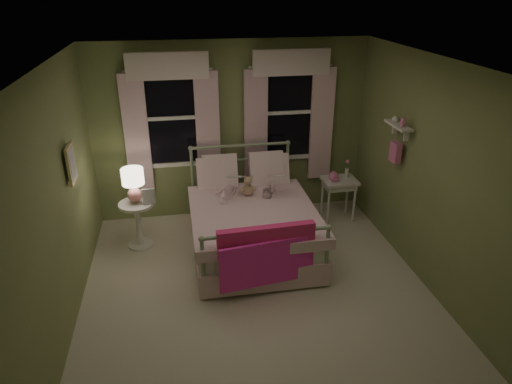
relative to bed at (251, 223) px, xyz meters
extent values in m
plane|color=beige|center=(-0.09, -0.93, -0.38)|extent=(4.20, 4.20, 0.00)
plane|color=white|center=(-0.09, -0.93, 2.22)|extent=(4.20, 4.20, 0.00)
plane|color=#829157|center=(-0.09, 1.17, 0.92)|extent=(4.00, 0.00, 4.00)
plane|color=#829157|center=(-0.09, -3.03, 0.92)|extent=(4.00, 0.00, 4.00)
plane|color=#829157|center=(-2.09, -0.93, 0.92)|extent=(0.00, 4.20, 4.20)
plane|color=#829157|center=(1.91, -0.93, 0.92)|extent=(0.00, 4.20, 4.20)
cube|color=white|center=(0.00, -0.03, 0.04)|extent=(1.44, 1.94, 0.26)
cube|color=white|center=(0.00, -0.03, -0.20)|extent=(1.54, 2.02, 0.30)
cube|color=white|center=(0.00, -0.18, 0.22)|extent=(1.58, 1.75, 0.14)
cylinder|color=#9EB793|center=(-0.69, -0.03, -0.08)|extent=(0.04, 1.90, 0.04)
cylinder|color=#9EB793|center=(0.69, -0.03, -0.08)|extent=(0.04, 1.90, 0.04)
cylinder|color=#9EB793|center=(-0.71, 0.94, 0.19)|extent=(0.04, 0.04, 1.15)
cylinder|color=#9EB793|center=(0.71, 0.94, 0.19)|extent=(0.04, 0.04, 1.15)
sphere|color=#9EB793|center=(-0.71, 0.94, 0.77)|extent=(0.07, 0.07, 0.07)
sphere|color=#9EB793|center=(0.71, 0.94, 0.77)|extent=(0.07, 0.07, 0.07)
cylinder|color=#9EB793|center=(0.00, 0.94, 0.77)|extent=(1.42, 0.04, 0.04)
cylinder|color=#9EB793|center=(0.00, 0.94, 0.55)|extent=(1.38, 0.03, 0.03)
cylinder|color=#9EB793|center=(-0.71, -1.00, 0.02)|extent=(0.04, 0.04, 0.80)
cylinder|color=#9EB793|center=(0.71, -1.00, 0.02)|extent=(0.04, 0.04, 0.80)
sphere|color=#9EB793|center=(-0.71, -1.00, 0.42)|extent=(0.07, 0.07, 0.07)
sphere|color=#9EB793|center=(0.71, -1.00, 0.42)|extent=(0.07, 0.07, 0.07)
cylinder|color=#9EB793|center=(0.00, -1.00, 0.42)|extent=(1.42, 0.04, 0.04)
cube|color=white|center=(-0.38, 0.67, 0.42)|extent=(0.55, 0.32, 0.57)
cube|color=white|center=(0.38, 0.67, 0.42)|extent=(0.55, 0.32, 0.57)
cube|color=white|center=(-0.33, 0.67, 0.50)|extent=(0.48, 0.30, 0.51)
cube|color=white|center=(0.33, 0.67, 0.50)|extent=(0.48, 0.30, 0.51)
cube|color=#E32C72|center=(0.00, -1.00, 0.34)|extent=(1.10, 0.15, 0.32)
cube|color=#FF31B7|center=(0.00, -1.07, 0.07)|extent=(1.10, 0.19, 0.55)
imported|color=#F7D1DD|center=(-0.28, 0.42, 0.59)|extent=(0.33, 0.26, 0.80)
imported|color=#F7D1DD|center=(0.28, 0.42, 0.51)|extent=(0.36, 0.31, 0.64)
imported|color=beige|center=(-0.28, 0.17, 0.58)|extent=(0.22, 0.17, 0.26)
imported|color=beige|center=(0.28, 0.17, 0.54)|extent=(0.20, 0.11, 0.26)
sphere|color=tan|center=(0.00, 0.27, 0.37)|extent=(0.16, 0.16, 0.16)
sphere|color=tan|center=(0.00, 0.25, 0.51)|extent=(0.11, 0.11, 0.11)
sphere|color=tan|center=(-0.04, 0.25, 0.56)|extent=(0.04, 0.04, 0.04)
sphere|color=tan|center=(0.05, 0.25, 0.56)|extent=(0.04, 0.04, 0.04)
sphere|color=tan|center=(-0.08, 0.24, 0.39)|extent=(0.06, 0.06, 0.06)
sphere|color=tan|center=(0.08, 0.24, 0.39)|extent=(0.06, 0.06, 0.06)
sphere|color=#8C6B51|center=(0.00, 0.20, 0.50)|extent=(0.04, 0.04, 0.04)
cylinder|color=white|center=(-1.49, 0.33, 0.25)|extent=(0.46, 0.46, 0.04)
cylinder|color=white|center=(-1.49, 0.33, -0.06)|extent=(0.08, 0.08, 0.60)
cylinder|color=white|center=(-1.49, 0.33, -0.37)|extent=(0.34, 0.34, 0.03)
sphere|color=#D67F7E|center=(-1.49, 0.33, 0.39)|extent=(0.19, 0.19, 0.19)
cylinder|color=pink|center=(-1.49, 0.33, 0.51)|extent=(0.03, 0.03, 0.11)
cylinder|color=#FFEAC6|center=(-1.49, 0.33, 0.65)|extent=(0.29, 0.29, 0.21)
imported|color=beige|center=(-1.39, 0.25, 0.27)|extent=(0.17, 0.23, 0.02)
cube|color=white|center=(1.43, 0.61, 0.25)|extent=(0.50, 0.40, 0.04)
cube|color=white|center=(1.43, 0.61, 0.18)|extent=(0.44, 0.34, 0.08)
cylinder|color=white|center=(1.23, 0.46, -0.07)|extent=(0.04, 0.04, 0.60)
cylinder|color=white|center=(1.63, 0.46, -0.07)|extent=(0.04, 0.04, 0.60)
cylinder|color=white|center=(1.23, 0.76, -0.07)|extent=(0.04, 0.04, 0.60)
cylinder|color=white|center=(1.63, 0.76, -0.07)|extent=(0.04, 0.04, 0.60)
sphere|color=pink|center=(1.33, 0.61, 0.33)|extent=(0.14, 0.14, 0.14)
cube|color=pink|center=(1.33, 0.52, 0.31)|extent=(0.10, 0.04, 0.04)
cylinder|color=white|center=(1.55, 0.66, 0.34)|extent=(0.05, 0.05, 0.14)
cylinder|color=#4C7F3F|center=(1.55, 0.66, 0.45)|extent=(0.01, 0.01, 0.12)
sphere|color=pink|center=(1.55, 0.66, 0.52)|extent=(0.06, 0.06, 0.06)
cube|color=black|center=(-0.94, 1.15, 1.17)|extent=(0.76, 0.02, 1.35)
cube|color=white|center=(-0.94, 1.13, 1.87)|extent=(0.84, 0.05, 0.06)
cube|color=white|center=(-0.94, 1.13, 0.47)|extent=(0.84, 0.05, 0.06)
cube|color=white|center=(-1.34, 1.13, 1.17)|extent=(0.06, 0.05, 1.40)
cube|color=white|center=(-0.54, 1.13, 1.17)|extent=(0.06, 0.05, 1.40)
cube|color=white|center=(-0.94, 1.13, 1.17)|extent=(0.76, 0.04, 0.05)
cube|color=silver|center=(-1.44, 1.09, 0.97)|extent=(0.34, 0.06, 1.70)
cube|color=silver|center=(-0.44, 1.09, 0.97)|extent=(0.34, 0.06, 1.70)
cube|color=white|center=(-0.94, 1.07, 1.90)|extent=(1.10, 0.08, 0.36)
cylinder|color=white|center=(-0.94, 1.11, 1.84)|extent=(1.20, 0.03, 0.03)
cube|color=black|center=(0.76, 1.15, 1.17)|extent=(0.76, 0.02, 1.35)
cube|color=white|center=(0.76, 1.13, 1.87)|extent=(0.84, 0.05, 0.06)
cube|color=white|center=(0.76, 1.13, 0.47)|extent=(0.84, 0.05, 0.06)
cube|color=white|center=(0.36, 1.13, 1.17)|extent=(0.06, 0.05, 1.40)
cube|color=white|center=(1.16, 1.13, 1.17)|extent=(0.06, 0.05, 1.40)
cube|color=white|center=(0.76, 1.13, 1.17)|extent=(0.76, 0.04, 0.05)
cube|color=silver|center=(0.26, 1.09, 0.97)|extent=(0.34, 0.06, 1.70)
cube|color=white|center=(1.26, 1.09, 0.97)|extent=(0.34, 0.06, 1.70)
cube|color=white|center=(0.76, 1.07, 1.90)|extent=(1.10, 0.08, 0.36)
cylinder|color=white|center=(0.76, 1.11, 1.84)|extent=(1.20, 0.03, 0.03)
cube|color=white|center=(1.80, -0.23, 1.32)|extent=(0.15, 0.50, 0.03)
cube|color=white|center=(1.84, -0.38, 1.24)|extent=(0.06, 0.03, 0.14)
cube|color=white|center=(1.84, -0.08, 1.24)|extent=(0.06, 0.03, 0.14)
cylinder|color=pink|center=(1.80, -0.33, 1.39)|extent=(0.06, 0.06, 0.10)
sphere|color=white|center=(1.80, -0.13, 1.37)|extent=(0.08, 0.08, 0.08)
cube|color=pink|center=(1.81, -0.23, 0.97)|extent=(0.08, 0.18, 0.26)
cube|color=beige|center=(-2.04, -0.33, 1.12)|extent=(0.03, 0.32, 0.42)
cube|color=silver|center=(-2.03, -0.33, 1.12)|extent=(0.01, 0.25, 0.34)
camera|label=1|loc=(-0.88, -5.24, 2.93)|focal=32.00mm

